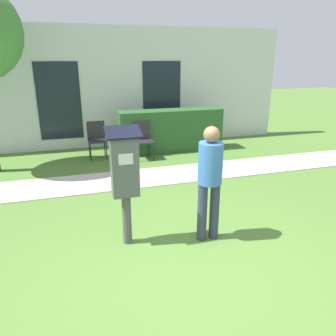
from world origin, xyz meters
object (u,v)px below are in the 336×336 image
parking_meter (125,172)px  outdoor_chair_left (97,137)px  outdoor_chair_middle (143,137)px  person_standing (210,175)px

parking_meter → outdoor_chair_left: parking_meter is taller
parking_meter → outdoor_chair_middle: parking_meter is taller
person_standing → outdoor_chair_left: (-1.07, 4.44, -0.40)m
person_standing → outdoor_chair_middle: person_standing is taller
outdoor_chair_left → outdoor_chair_middle: same height
person_standing → outdoor_chair_left: 4.58m
parking_meter → outdoor_chair_middle: (1.09, 3.81, -0.49)m
parking_meter → outdoor_chair_middle: 4.00m
parking_meter → person_standing: bearing=-11.2°
outdoor_chair_left → outdoor_chair_middle: (1.08, -0.41, 0.00)m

